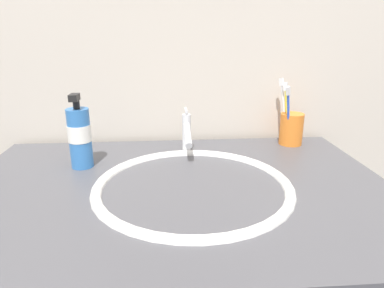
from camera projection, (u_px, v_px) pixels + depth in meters
tiled_wall_back at (171, 16)px, 1.00m from camera, size 2.17×0.04×2.40m
sink_basin at (193, 206)px, 0.77m from camera, size 0.44×0.44×0.13m
faucet at (187, 133)px, 0.94m from camera, size 0.02×0.14×0.12m
toothbrush_cup at (291, 129)px, 1.03m from camera, size 0.07×0.07×0.09m
toothbrush_white at (284, 106)px, 1.03m from camera, size 0.03×0.05×0.19m
toothbrush_yellow at (286, 109)px, 1.02m from camera, size 0.03×0.03×0.18m
toothbrush_blue at (288, 112)px, 0.99m from camera, size 0.04×0.04×0.18m
soap_dispenser at (80, 136)px, 0.85m from camera, size 0.06×0.06×0.19m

